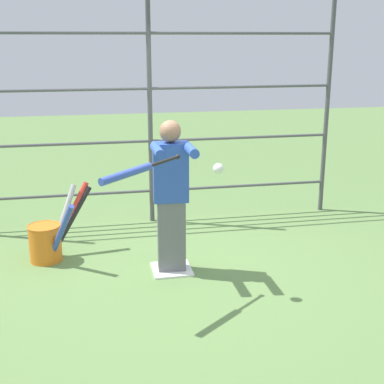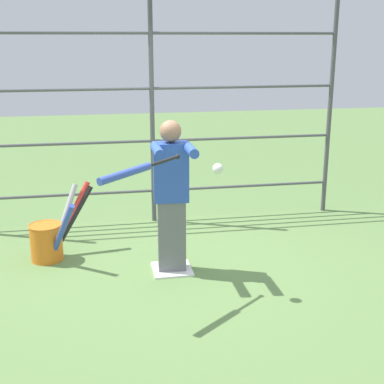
{
  "view_description": "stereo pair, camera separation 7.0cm",
  "coord_description": "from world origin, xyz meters",
  "px_view_note": "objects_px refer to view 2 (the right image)",
  "views": [
    {
      "loc": [
        0.79,
        5.04,
        2.32
      ],
      "look_at": [
        -0.17,
        0.23,
        0.9
      ],
      "focal_mm": 50.0,
      "sensor_mm": 36.0,
      "label": 1
    },
    {
      "loc": [
        0.73,
        5.05,
        2.32
      ],
      "look_at": [
        -0.17,
        0.23,
        0.9
      ],
      "focal_mm": 50.0,
      "sensor_mm": 36.0,
      "label": 2
    }
  ],
  "objects_px": {
    "batter": "(171,192)",
    "softball_in_flight": "(218,169)",
    "bat_bucket": "(51,238)",
    "baseball_bat_swinging": "(132,171)"
  },
  "relations": [
    {
      "from": "softball_in_flight",
      "to": "baseball_bat_swinging",
      "type": "bearing_deg",
      "value": 14.68
    },
    {
      "from": "batter",
      "to": "softball_in_flight",
      "type": "bearing_deg",
      "value": 120.9
    },
    {
      "from": "baseball_bat_swinging",
      "to": "batter",
      "type": "bearing_deg",
      "value": -119.59
    },
    {
      "from": "baseball_bat_swinging",
      "to": "bat_bucket",
      "type": "bearing_deg",
      "value": -58.24
    },
    {
      "from": "batter",
      "to": "baseball_bat_swinging",
      "type": "distance_m",
      "value": 0.97
    },
    {
      "from": "baseball_bat_swinging",
      "to": "bat_bucket",
      "type": "height_order",
      "value": "baseball_bat_swinging"
    },
    {
      "from": "batter",
      "to": "softball_in_flight",
      "type": "distance_m",
      "value": 0.75
    },
    {
      "from": "softball_in_flight",
      "to": "bat_bucket",
      "type": "distance_m",
      "value": 2.16
    },
    {
      "from": "baseball_bat_swinging",
      "to": "bat_bucket",
      "type": "xyz_separation_m",
      "value": [
        0.81,
        -1.31,
        -1.02
      ]
    },
    {
      "from": "bat_bucket",
      "to": "baseball_bat_swinging",
      "type": "bearing_deg",
      "value": 121.76
    }
  ]
}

